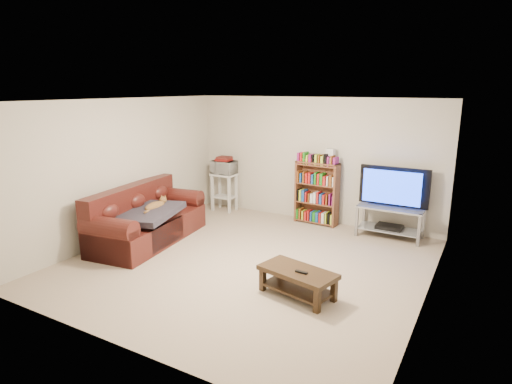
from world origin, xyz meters
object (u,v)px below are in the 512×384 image
Objects in this scene: coffee_table at (298,278)px; tv_stand at (390,217)px; bookshelf at (317,192)px; sofa at (145,222)px.

tv_stand is at bearing 92.37° from coffee_table.
tv_stand reaches higher than coffee_table.
coffee_table is at bearing -69.35° from bookshelf.
bookshelf is at bearing 39.15° from sofa.
tv_stand is (0.51, 2.79, 0.13)m from coffee_table.
coffee_table is 0.87× the size of bookshelf.
bookshelf is at bearing 175.99° from tv_stand.
sofa is 4.26m from tv_stand.
sofa is at bearing -129.98° from bookshelf.
bookshelf reaches higher than sofa.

